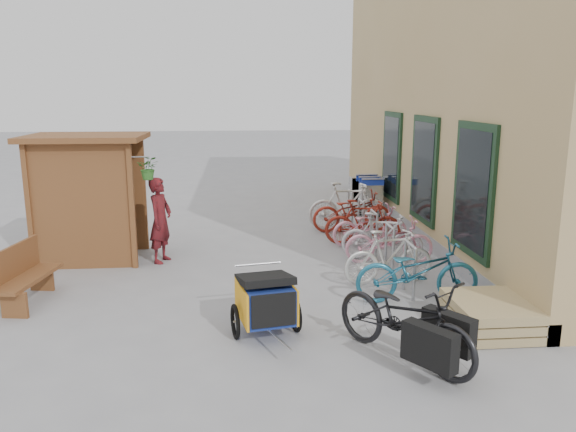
{
  "coord_description": "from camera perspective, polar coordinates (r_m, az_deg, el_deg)",
  "views": [
    {
      "loc": [
        -0.36,
        -8.28,
        3.17
      ],
      "look_at": [
        0.5,
        1.5,
        1.0
      ],
      "focal_mm": 35.0,
      "sensor_mm": 36.0,
      "label": 1
    }
  ],
  "objects": [
    {
      "name": "bike_1",
      "position": [
        9.58,
        10.21,
        -4.11
      ],
      "size": [
        1.61,
        0.64,
        0.94
      ],
      "primitive_type": "imported",
      "rotation": [
        0.0,
        0.0,
        1.7
      ],
      "color": "silver",
      "rests_on": "ground"
    },
    {
      "name": "bike_2",
      "position": [
        10.75,
        10.24,
        -2.48
      ],
      "size": [
        1.69,
        0.69,
        0.87
      ],
      "primitive_type": "imported",
      "rotation": [
        0.0,
        0.0,
        1.51
      ],
      "color": "pink",
      "rests_on": "ground"
    },
    {
      "name": "bike_4",
      "position": [
        11.91,
        8.34,
        -0.97
      ],
      "size": [
        1.7,
        0.76,
        0.86
      ],
      "primitive_type": "imported",
      "rotation": [
        0.0,
        0.0,
        1.69
      ],
      "color": "pink",
      "rests_on": "ground"
    },
    {
      "name": "kiosk",
      "position": [
        11.26,
        -20.02,
        3.44
      ],
      "size": [
        2.49,
        1.65,
        2.4
      ],
      "color": "brown",
      "rests_on": "ground"
    },
    {
      "name": "bike_0",
      "position": [
        8.83,
        13.0,
        -5.5
      ],
      "size": [
        1.92,
        0.75,
        0.99
      ],
      "primitive_type": "imported",
      "rotation": [
        0.0,
        0.0,
        1.52
      ],
      "color": "#1F617E",
      "rests_on": "ground"
    },
    {
      "name": "ground",
      "position": [
        8.87,
        -2.39,
        -8.47
      ],
      "size": [
        80.0,
        80.0,
        0.0
      ],
      "primitive_type": "plane",
      "color": "#939396"
    },
    {
      "name": "child_trailer",
      "position": [
        7.51,
        -2.27,
        -8.43
      ],
      "size": [
        0.96,
        1.54,
        0.89
      ],
      "rotation": [
        0.0,
        0.0,
        0.19
      ],
      "color": "navy",
      "rests_on": "ground"
    },
    {
      "name": "bench",
      "position": [
        9.46,
        -25.39,
        -5.38
      ],
      "size": [
        0.66,
        1.49,
        0.91
      ],
      "rotation": [
        0.0,
        0.0,
        -0.16
      ],
      "color": "brown",
      "rests_on": "ground"
    },
    {
      "name": "bike_rack",
      "position": [
        11.32,
        8.71,
        -1.24
      ],
      "size": [
        0.05,
        5.35,
        0.86
      ],
      "color": "#A5A8AD",
      "rests_on": "ground"
    },
    {
      "name": "bike_3",
      "position": [
        10.88,
        9.52,
        -2.1
      ],
      "size": [
        1.62,
        0.87,
        0.93
      ],
      "primitive_type": "imported",
      "rotation": [
        0.0,
        0.0,
        1.28
      ],
      "color": "silver",
      "rests_on": "ground"
    },
    {
      "name": "bike_6",
      "position": [
        13.02,
        6.52,
        0.46
      ],
      "size": [
        1.85,
        0.69,
        0.96
      ],
      "primitive_type": "imported",
      "rotation": [
        0.0,
        0.0,
        1.6
      ],
      "color": "maroon",
      "rests_on": "ground"
    },
    {
      "name": "bike_5",
      "position": [
        11.95,
        7.64,
        -0.64
      ],
      "size": [
        1.66,
        0.67,
        0.97
      ],
      "primitive_type": "imported",
      "rotation": [
        0.0,
        0.0,
        1.44
      ],
      "color": "maroon",
      "rests_on": "ground"
    },
    {
      "name": "shopping_carts",
      "position": [
        15.12,
        7.89,
        2.61
      ],
      "size": [
        0.59,
        1.63,
        1.06
      ],
      "color": "silver",
      "rests_on": "ground"
    },
    {
      "name": "building",
      "position": [
        14.51,
        23.78,
        12.71
      ],
      "size": [
        6.07,
        13.0,
        7.0
      ],
      "color": "tan",
      "rests_on": "ground"
    },
    {
      "name": "bike_7",
      "position": [
        13.32,
        6.01,
        1.07
      ],
      "size": [
        1.88,
        0.61,
        1.11
      ],
      "primitive_type": "imported",
      "rotation": [
        0.0,
        0.0,
        1.62
      ],
      "color": "silver",
      "rests_on": "ground"
    },
    {
      "name": "pallet_stack",
      "position": [
        8.21,
        19.81,
        -9.44
      ],
      "size": [
        1.0,
        1.2,
        0.4
      ],
      "color": "tan",
      "rests_on": "ground"
    },
    {
      "name": "cargo_bike",
      "position": [
        6.92,
        11.93,
        -10.27
      ],
      "size": [
        1.74,
        2.06,
        1.06
      ],
      "rotation": [
        0.0,
        0.0,
        0.61
      ],
      "color": "black",
      "rests_on": "ground"
    },
    {
      "name": "person_kiosk",
      "position": [
        10.84,
        -12.83,
        -0.42
      ],
      "size": [
        0.57,
        0.69,
        1.62
      ],
      "primitive_type": "imported",
      "rotation": [
        0.0,
        0.0,
        1.23
      ],
      "color": "maroon",
      "rests_on": "ground"
    }
  ]
}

